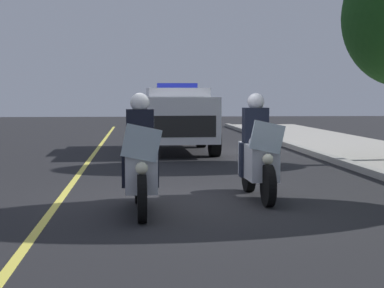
# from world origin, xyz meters

# --- Properties ---
(ground_plane) EXTENTS (80.00, 80.00, 0.00)m
(ground_plane) POSITION_xyz_m (0.00, 0.00, 0.00)
(ground_plane) COLOR black
(lane_stripe_center) EXTENTS (48.00, 0.12, 0.01)m
(lane_stripe_center) POSITION_xyz_m (0.00, -2.13, 0.00)
(lane_stripe_center) COLOR #E0D14C
(lane_stripe_center) RESTS_ON ground
(police_motorcycle_lead_left) EXTENTS (2.14, 0.57, 1.72)m
(police_motorcycle_lead_left) POSITION_xyz_m (0.79, -0.84, 0.70)
(police_motorcycle_lead_left) COLOR black
(police_motorcycle_lead_left) RESTS_ON ground
(police_motorcycle_lead_right) EXTENTS (2.14, 0.57, 1.72)m
(police_motorcycle_lead_right) POSITION_xyz_m (-0.21, 1.07, 0.70)
(police_motorcycle_lead_right) COLOR black
(police_motorcycle_lead_right) RESTS_ON ground
(police_suv) EXTENTS (4.94, 2.15, 2.05)m
(police_suv) POSITION_xyz_m (-8.75, 0.32, 1.07)
(police_suv) COLOR silver
(police_suv) RESTS_ON ground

